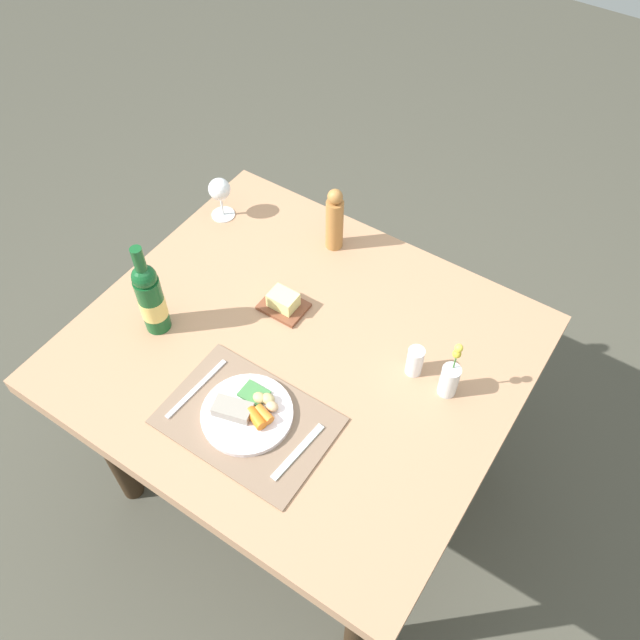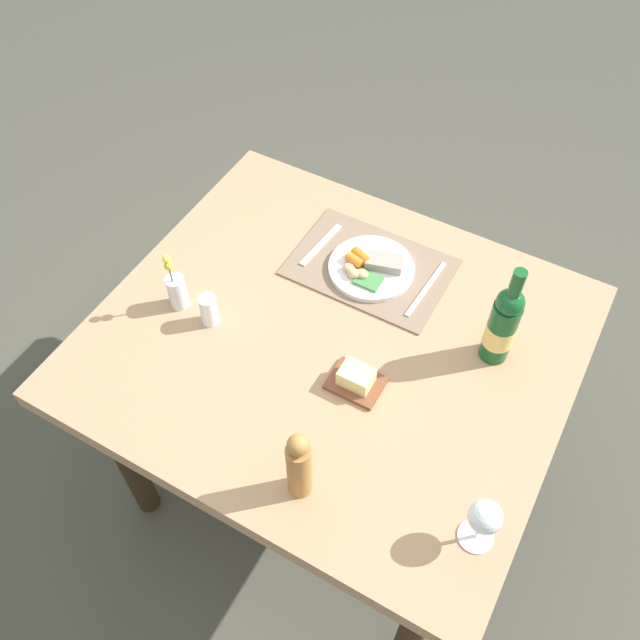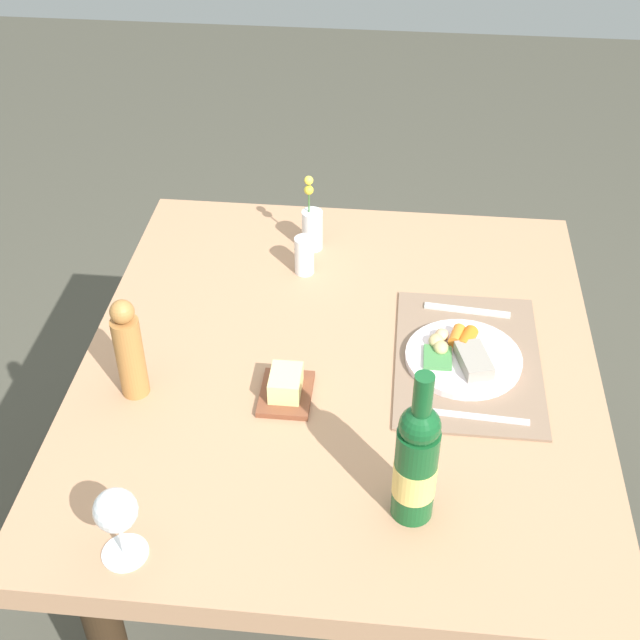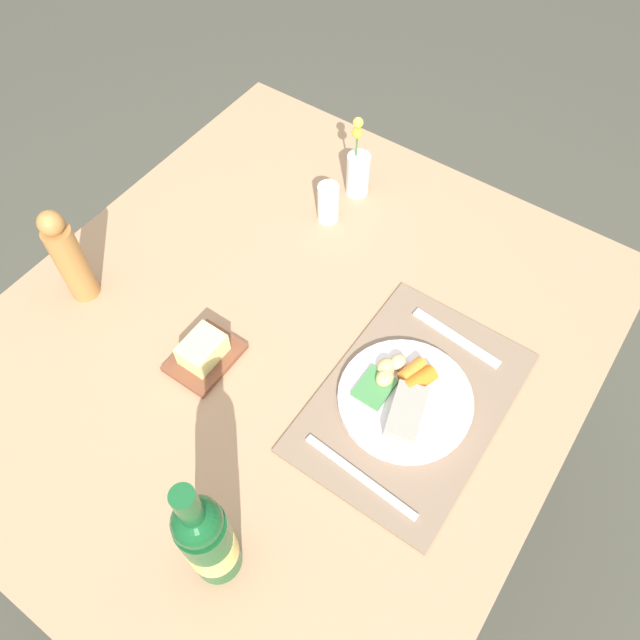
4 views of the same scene
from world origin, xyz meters
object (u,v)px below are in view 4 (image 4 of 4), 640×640
at_px(dinner_plate, 404,397).
at_px(wine_bottle, 207,539).
at_px(salt_shaker, 328,203).
at_px(pepper_mill, 69,257).
at_px(knife, 456,338).
at_px(dining_table, 287,366).
at_px(fork, 360,477).
at_px(butter_dish, 204,353).
at_px(flower_vase, 358,171).

relative_size(dinner_plate, wine_bottle, 0.77).
bearing_deg(salt_shaker, wine_bottle, -158.84).
bearing_deg(pepper_mill, knife, -64.24).
height_order(dining_table, fork, fork).
xyz_separation_m(butter_dish, salt_shaker, (0.42, 0.01, 0.02)).
bearing_deg(fork, wine_bottle, 158.46).
xyz_separation_m(dining_table, dinner_plate, (0.02, -0.25, 0.12)).
xyz_separation_m(dinner_plate, fork, (-0.16, -0.01, -0.01)).
height_order(dining_table, knife, knife).
bearing_deg(fork, pepper_mill, 92.48).
distance_m(fork, wine_bottle, 0.28).
bearing_deg(dinner_plate, pepper_mill, 103.16).
height_order(fork, wine_bottle, wine_bottle).
height_order(butter_dish, wine_bottle, wine_bottle).
distance_m(dining_table, knife, 0.34).
bearing_deg(pepper_mill, dining_table, -71.30).
bearing_deg(butter_dish, fork, -94.41).
bearing_deg(salt_shaker, knife, -107.81).
height_order(dinner_plate, fork, dinner_plate).
distance_m(dinner_plate, salt_shaker, 0.46).
height_order(dinner_plate, salt_shaker, salt_shaker).
distance_m(flower_vase, wine_bottle, 0.82).
bearing_deg(butter_dish, knife, -50.19).
height_order(fork, butter_dish, butter_dish).
bearing_deg(wine_bottle, dining_table, 22.35).
distance_m(dinner_plate, wine_bottle, 0.41).
bearing_deg(fork, dinner_plate, 8.02).
height_order(butter_dish, flower_vase, flower_vase).
relative_size(fork, pepper_mill, 0.99).
bearing_deg(salt_shaker, fork, -140.40).
height_order(fork, pepper_mill, pepper_mill).
height_order(butter_dish, pepper_mill, pepper_mill).
distance_m(dining_table, butter_dish, 0.19).
bearing_deg(salt_shaker, dinner_plate, -128.74).
bearing_deg(dining_table, butter_dish, 140.52).
relative_size(dining_table, flower_vase, 6.10).
relative_size(knife, flower_vase, 0.96).
distance_m(fork, salt_shaker, 0.58).
height_order(knife, pepper_mill, pepper_mill).
bearing_deg(flower_vase, butter_dish, -179.31).
bearing_deg(dinner_plate, flower_vase, 41.94).
xyz_separation_m(fork, butter_dish, (0.03, 0.36, 0.01)).
distance_m(salt_shaker, flower_vase, 0.10).
bearing_deg(pepper_mill, salt_shaker, -32.95).
relative_size(salt_shaker, pepper_mill, 0.42).
relative_size(dinner_plate, butter_dish, 1.82).
relative_size(dining_table, fork, 5.40).
relative_size(butter_dish, flower_vase, 0.67).
xyz_separation_m(dining_table, wine_bottle, (-0.37, -0.15, 0.22)).
bearing_deg(salt_shaker, flower_vase, -3.64).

